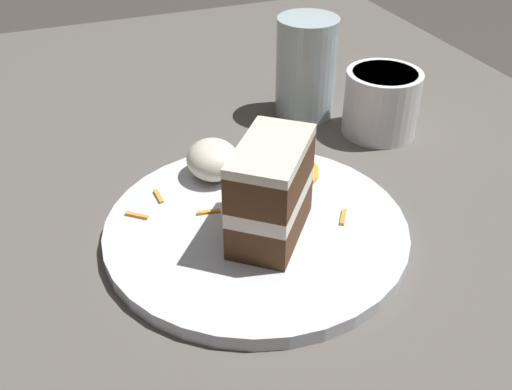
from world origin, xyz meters
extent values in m
plane|color=#38332D|center=(0.00, 0.00, 0.00)|extent=(6.00, 6.00, 0.00)
cube|color=#56514C|center=(0.00, 0.00, 0.01)|extent=(1.25, 1.03, 0.02)
cylinder|color=silver|center=(0.05, 0.04, 0.03)|extent=(0.28, 0.28, 0.01)
cube|color=#4C2D19|center=(0.07, 0.04, 0.06)|extent=(0.11, 0.10, 0.03)
cube|color=silver|center=(0.07, 0.04, 0.08)|extent=(0.11, 0.10, 0.01)
cube|color=#4C2D19|center=(0.07, 0.04, 0.10)|extent=(0.11, 0.10, 0.03)
cube|color=silver|center=(0.07, 0.04, 0.13)|extent=(0.11, 0.10, 0.01)
ellipsoid|color=silver|center=(-0.04, 0.03, 0.06)|extent=(0.06, 0.05, 0.04)
cylinder|color=orange|center=(-0.02, 0.10, 0.04)|extent=(0.07, 0.07, 0.01)
cube|color=orange|center=(0.07, 0.12, 0.04)|extent=(0.02, 0.02, 0.00)
cube|color=orange|center=(0.02, 0.00, 0.04)|extent=(0.01, 0.02, 0.00)
cube|color=orange|center=(-0.02, -0.04, 0.04)|extent=(0.02, 0.01, 0.00)
cube|color=orange|center=(0.00, -0.07, 0.04)|extent=(0.02, 0.02, 0.00)
cylinder|color=silver|center=(-0.16, 0.19, 0.09)|extent=(0.08, 0.08, 0.12)
cylinder|color=silver|center=(-0.16, 0.19, 0.05)|extent=(0.07, 0.07, 0.04)
cylinder|color=white|center=(-0.08, 0.25, 0.06)|extent=(0.09, 0.09, 0.08)
cylinder|color=#382314|center=(-0.08, 0.25, 0.10)|extent=(0.08, 0.08, 0.01)
camera|label=1|loc=(0.47, -0.13, 0.38)|focal=42.00mm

